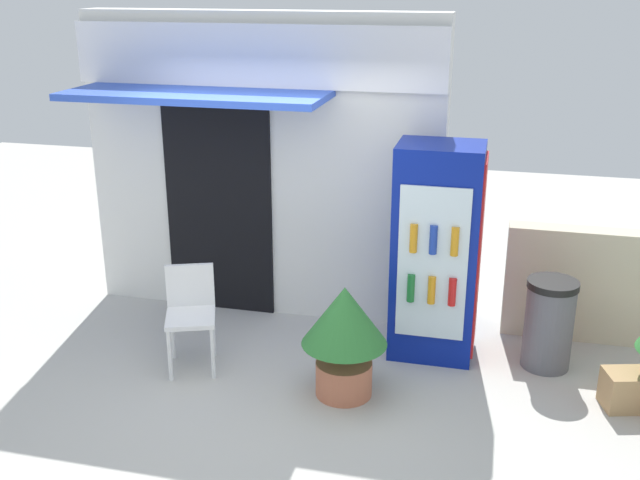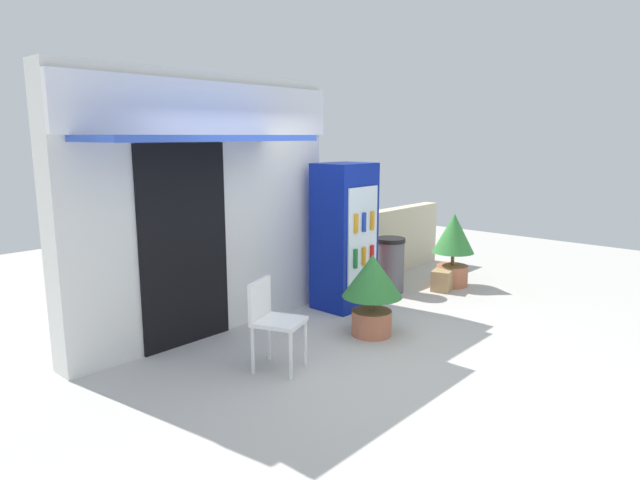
% 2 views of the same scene
% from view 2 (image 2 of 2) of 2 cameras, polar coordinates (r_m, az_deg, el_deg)
% --- Properties ---
extents(ground, '(16.00, 16.00, 0.00)m').
position_cam_2_polar(ground, '(5.69, 2.47, -12.26)').
color(ground, beige).
extents(storefront_building, '(3.44, 1.19, 2.88)m').
position_cam_2_polar(storefront_building, '(6.25, -11.82, 3.94)').
color(storefront_building, silver).
rests_on(storefront_building, ground).
extents(drink_cooler, '(0.73, 0.64, 1.88)m').
position_cam_2_polar(drink_cooler, '(7.12, 2.60, 0.39)').
color(drink_cooler, navy).
rests_on(drink_cooler, ground).
extents(plastic_chair, '(0.54, 0.56, 0.87)m').
position_cam_2_polar(plastic_chair, '(5.34, -5.03, -7.88)').
color(plastic_chair, white).
rests_on(plastic_chair, ground).
extents(potted_plant_near_shop, '(0.68, 0.68, 0.93)m').
position_cam_2_polar(potted_plant_near_shop, '(6.19, 5.43, -4.72)').
color(potted_plant_near_shop, '#BC6B4C').
rests_on(potted_plant_near_shop, ground).
extents(potted_plant_curbside, '(0.61, 0.61, 1.09)m').
position_cam_2_polar(potted_plant_curbside, '(8.42, 13.63, -0.33)').
color(potted_plant_curbside, '#BC6B4C').
rests_on(potted_plant_curbside, ground).
extents(trash_bin, '(0.43, 0.43, 0.79)m').
position_cam_2_polar(trash_bin, '(7.97, 7.23, -2.56)').
color(trash_bin, '#595960').
rests_on(trash_bin, ground).
extents(stone_boundary_wall, '(2.57, 0.23, 1.05)m').
position_cam_2_polar(stone_boundary_wall, '(9.03, 7.17, -0.15)').
color(stone_boundary_wall, beige).
rests_on(stone_boundary_wall, ground).
extents(cardboard_box, '(0.49, 0.37, 0.30)m').
position_cam_2_polar(cardboard_box, '(8.28, 12.62, -4.00)').
color(cardboard_box, tan).
rests_on(cardboard_box, ground).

